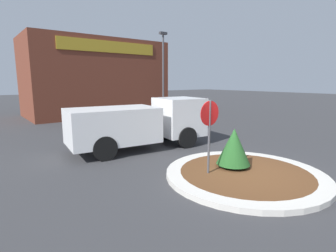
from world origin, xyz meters
TOP-DOWN VIEW (x-y plane):
  - ground_plane at (0.00, 0.00)m, footprint 120.00×120.00m
  - traffic_island at (0.00, 0.00)m, footprint 4.99×4.99m
  - stop_sign at (-0.98, 0.66)m, footprint 0.76×0.07m
  - island_shrub at (0.11, 0.56)m, footprint 1.11×1.11m
  - utility_truck at (-0.76, 5.04)m, footprint 6.33×2.79m
  - storefront_building at (2.67, 18.06)m, footprint 11.66×6.07m
  - light_pole at (7.18, 14.03)m, footprint 0.70×0.30m

SIDE VIEW (x-z plane):
  - ground_plane at x=0.00m, z-range 0.00..0.00m
  - traffic_island at x=0.00m, z-range 0.00..0.16m
  - island_shrub at x=0.11m, z-range 0.21..1.52m
  - utility_truck at x=-0.76m, z-range 0.09..2.29m
  - stop_sign at x=-0.98m, z-range 0.49..2.93m
  - storefront_building at x=2.67m, z-range 0.00..6.47m
  - light_pole at x=7.18m, z-range 0.57..7.69m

